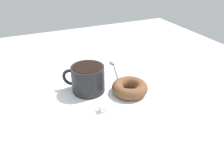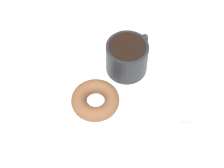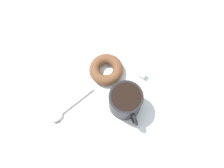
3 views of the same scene
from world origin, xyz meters
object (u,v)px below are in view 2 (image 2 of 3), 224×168
(spoon, at_px, (177,123))
(sugar_cube, at_px, (81,63))
(coffee_cup, at_px, (127,57))
(donut, at_px, (95,100))

(spoon, height_order, sugar_cube, sugar_cube)
(coffee_cup, relative_size, donut, 1.10)
(spoon, bearing_deg, coffee_cup, 40.18)
(coffee_cup, height_order, sugar_cube, coffee_cup)
(coffee_cup, xyz_separation_m, spoon, (-0.13, -0.11, -0.03))
(coffee_cup, bearing_deg, spoon, -139.82)
(donut, distance_m, spoon, 0.17)
(spoon, bearing_deg, sugar_cube, 59.07)
(coffee_cup, distance_m, donut, 0.12)
(coffee_cup, height_order, donut, coffee_cup)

